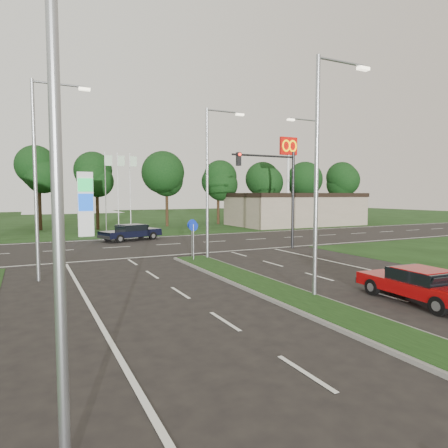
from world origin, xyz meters
name	(u,v)px	position (x,y,z in m)	size (l,w,h in m)	color
verge_far	(95,221)	(0.00, 55.00, 0.00)	(160.00, 50.00, 0.02)	black
cross_road	(156,245)	(0.00, 24.00, 0.00)	(160.00, 12.00, 0.02)	black
median_kerb	(334,313)	(0.00, 4.00, 0.06)	(2.00, 26.00, 0.12)	slate
commercial_building	(295,209)	(22.00, 36.00, 2.00)	(16.00, 9.00, 4.00)	gray
streetlight_median_near	(321,164)	(1.00, 6.00, 5.08)	(2.53, 0.22, 9.00)	gray
streetlight_median_far	(210,175)	(1.00, 16.00, 5.08)	(2.53, 0.22, 9.00)	gray
streetlight_left_near	(71,109)	(-8.30, 0.00, 5.08)	(2.53, 0.22, 9.00)	gray
streetlight_left_far	(40,169)	(-8.30, 14.00, 5.08)	(2.53, 0.22, 9.00)	gray
streetlight_right_far	(314,178)	(8.80, 16.00, 5.08)	(2.53, 0.22, 9.00)	gray
traffic_signal	(278,184)	(7.19, 18.00, 4.65)	(5.10, 0.42, 7.00)	black
median_signs	(192,231)	(0.00, 16.40, 1.71)	(1.16, 1.76, 2.38)	gray
gas_pylon	(88,202)	(-3.79, 33.05, 3.20)	(5.80, 1.26, 8.00)	silver
mcdonalds_sign	(288,159)	(18.00, 31.97, 7.99)	(2.20, 0.47, 10.40)	silver
treeline_far	(115,168)	(0.10, 39.93, 6.83)	(6.00, 6.00, 9.90)	black
red_sedan	(420,284)	(3.90, 3.86, 0.67)	(2.08, 4.61, 1.24)	#A1080A
navy_sedan	(131,232)	(-1.01, 28.01, 0.74)	(5.40, 3.56, 1.38)	black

